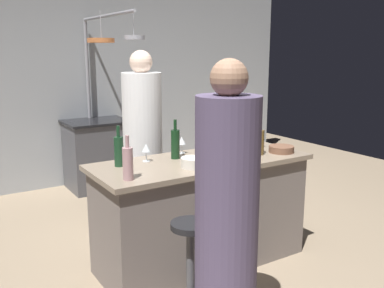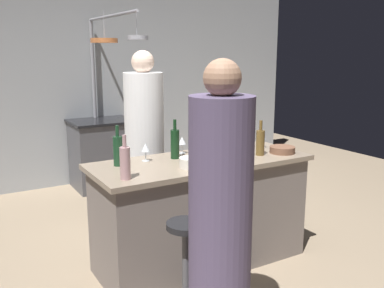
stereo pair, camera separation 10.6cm
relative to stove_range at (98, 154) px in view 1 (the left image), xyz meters
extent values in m
plane|color=gray|center=(0.00, -2.45, -0.45)|extent=(9.00, 9.00, 0.00)
cube|color=#9EA3A8|center=(0.00, 0.40, 0.85)|extent=(6.40, 0.16, 2.60)
cube|color=slate|center=(0.00, -2.45, -0.02)|extent=(1.72, 0.66, 0.86)
cube|color=gray|center=(0.00, -2.45, 0.43)|extent=(1.80, 0.72, 0.04)
cube|color=#47474C|center=(0.00, 0.00, -0.02)|extent=(0.76, 0.60, 0.86)
cube|color=black|center=(0.00, 0.00, 0.43)|extent=(0.80, 0.64, 0.03)
cylinder|color=white|center=(-0.12, -1.61, 0.34)|extent=(0.37, 0.37, 1.57)
sphere|color=beige|center=(-0.12, -1.61, 1.22)|extent=(0.21, 0.21, 0.21)
cylinder|color=#4C4C51|center=(-0.50, -3.07, -0.11)|extent=(0.06, 0.06, 0.62)
cylinder|color=black|center=(-0.50, -3.07, 0.21)|extent=(0.26, 0.26, 0.04)
cylinder|color=#594C6B|center=(-0.48, -3.43, 0.32)|extent=(0.36, 0.36, 1.53)
sphere|color=tan|center=(-0.48, -3.43, 1.17)|extent=(0.21, 0.21, 0.21)
cylinder|color=gray|center=(0.00, 0.25, 0.63)|extent=(0.04, 0.04, 2.15)
cylinder|color=gray|center=(0.00, -0.50, 1.70)|extent=(0.04, 1.50, 0.04)
cylinder|color=#B26638|center=(-0.30, -1.08, 1.42)|extent=(0.27, 0.27, 0.04)
cylinder|color=gray|center=(-0.30, -1.10, 1.56)|extent=(0.01, 0.01, 0.29)
cylinder|color=gray|center=(0.05, -1.12, 1.45)|extent=(0.21, 0.21, 0.04)
cylinder|color=gray|center=(0.05, -1.10, 1.58)|extent=(0.01, 0.01, 0.25)
cylinder|color=#382319|center=(0.07, -2.34, 0.56)|extent=(0.05, 0.05, 0.21)
cylinder|color=#143319|center=(-0.17, -2.31, 0.57)|extent=(0.07, 0.07, 0.24)
cylinder|color=#143319|center=(-0.17, -2.31, 0.73)|extent=(0.03, 0.03, 0.08)
cylinder|color=#193D23|center=(-0.65, -2.29, 0.57)|extent=(0.07, 0.07, 0.23)
cylinder|color=#193D23|center=(-0.65, -2.29, 0.72)|extent=(0.03, 0.03, 0.08)
cylinder|color=brown|center=(0.50, -2.57, 0.56)|extent=(0.07, 0.07, 0.21)
cylinder|color=brown|center=(0.50, -2.57, 0.71)|extent=(0.03, 0.03, 0.08)
cylinder|color=#B78C8E|center=(-0.74, -2.66, 0.57)|extent=(0.07, 0.07, 0.22)
cylinder|color=#B78C8E|center=(-0.74, -2.66, 0.72)|extent=(0.03, 0.03, 0.08)
cylinder|color=silver|center=(-0.41, -2.27, 0.46)|extent=(0.06, 0.06, 0.01)
cylinder|color=silver|center=(-0.41, -2.27, 0.50)|extent=(0.01, 0.01, 0.07)
cone|color=silver|center=(-0.41, -2.27, 0.57)|extent=(0.07, 0.07, 0.06)
cylinder|color=silver|center=(-0.03, -2.19, 0.46)|extent=(0.06, 0.06, 0.01)
cylinder|color=silver|center=(-0.03, -2.19, 0.50)|extent=(0.01, 0.01, 0.07)
cone|color=silver|center=(-0.03, -2.19, 0.57)|extent=(0.07, 0.07, 0.06)
cylinder|color=silver|center=(0.70, -2.36, 0.46)|extent=(0.06, 0.06, 0.01)
cylinder|color=silver|center=(0.70, -2.36, 0.50)|extent=(0.01, 0.01, 0.07)
cone|color=silver|center=(0.70, -2.36, 0.57)|extent=(0.07, 0.07, 0.06)
cylinder|color=brown|center=(0.72, -2.61, 0.48)|extent=(0.22, 0.22, 0.06)
cylinder|color=#B7B7BC|center=(0.23, -2.44, 0.48)|extent=(0.15, 0.15, 0.06)
cylinder|color=silver|center=(-0.19, -2.62, 0.49)|extent=(0.19, 0.19, 0.08)
camera|label=1|loc=(-1.88, -5.28, 1.31)|focal=40.36mm
camera|label=2|loc=(-1.79, -5.33, 1.31)|focal=40.36mm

